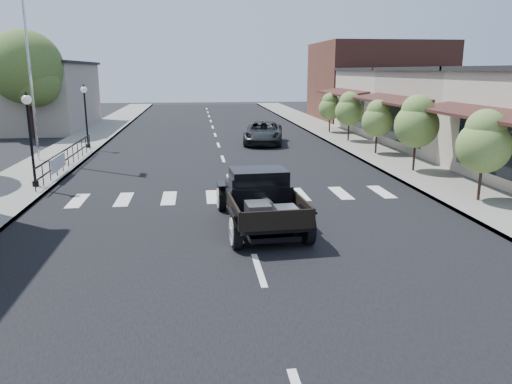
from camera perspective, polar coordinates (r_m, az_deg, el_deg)
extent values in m
plane|color=black|center=(14.53, -1.16, -4.42)|extent=(120.00, 120.00, 0.00)
cube|color=black|center=(29.12, -4.13, 4.79)|extent=(14.00, 80.00, 0.02)
cube|color=gray|center=(29.94, -20.65, 4.31)|extent=(3.00, 80.00, 0.15)
cube|color=gray|center=(30.70, 11.98, 5.11)|extent=(3.00, 80.00, 0.15)
cube|color=#A29788|center=(43.95, -25.34, 9.81)|extent=(10.00, 12.00, 5.00)
cube|color=#ACA390|center=(31.43, 24.80, 8.35)|extent=(10.00, 9.00, 4.50)
cube|color=beige|center=(39.37, 17.96, 9.78)|extent=(10.00, 9.00, 4.50)
cube|color=brown|center=(48.75, 13.67, 12.17)|extent=(11.00, 10.00, 7.00)
cylinder|color=silver|center=(26.92, -24.68, 14.87)|extent=(0.12, 0.12, 10.94)
imported|color=black|center=(31.50, 0.86, 6.75)|extent=(3.14, 5.30, 1.38)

